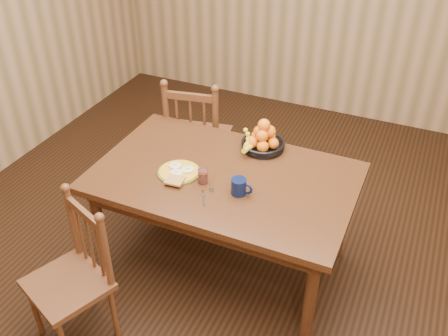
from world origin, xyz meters
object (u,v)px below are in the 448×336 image
at_px(chair_near, 73,279).
at_px(breakfast_plate, 179,172).
at_px(chair_far, 197,138).
at_px(coffee_mug, 239,187).
at_px(dining_table, 224,186).
at_px(fruit_bowl, 262,140).

distance_m(chair_near, breakfast_plate, 0.87).
xyz_separation_m(chair_far, coffee_mug, (0.70, -0.83, 0.31)).
relative_size(chair_far, breakfast_plate, 3.46).
height_order(dining_table, chair_far, chair_far).
distance_m(breakfast_plate, coffee_mug, 0.42).
bearing_deg(chair_near, fruit_bowl, 84.82).
height_order(chair_near, fruit_bowl, fruit_bowl).
relative_size(chair_near, coffee_mug, 6.82).
bearing_deg(dining_table, fruit_bowl, 74.46).
bearing_deg(coffee_mug, dining_table, 139.28).
relative_size(dining_table, breakfast_plate, 5.48).
height_order(chair_far, breakfast_plate, chair_far).
bearing_deg(chair_near, breakfast_plate, 92.06).
bearing_deg(chair_far, breakfast_plate, 98.48).
height_order(breakfast_plate, fruit_bowl, fruit_bowl).
distance_m(dining_table, fruit_bowl, 0.42).
bearing_deg(breakfast_plate, chair_near, -110.05).
xyz_separation_m(chair_far, fruit_bowl, (0.65, -0.32, 0.32)).
relative_size(chair_near, fruit_bowl, 2.81).
distance_m(dining_table, chair_near, 1.04).
distance_m(dining_table, breakfast_plate, 0.30).
bearing_deg(chair_far, coffee_mug, 119.07).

